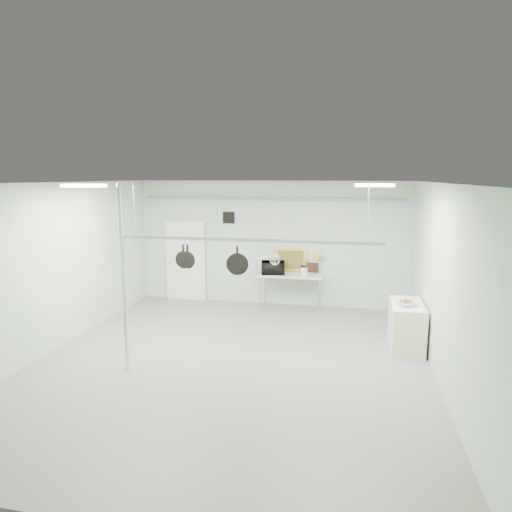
% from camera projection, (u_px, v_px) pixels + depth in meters
% --- Properties ---
extents(floor, '(8.00, 8.00, 0.00)m').
position_uv_depth(floor, '(231.00, 363.00, 8.20)').
color(floor, gray).
rests_on(floor, ground).
extents(ceiling, '(7.00, 8.00, 0.02)m').
position_uv_depth(ceiling, '(229.00, 183.00, 7.65)').
color(ceiling, silver).
rests_on(ceiling, back_wall).
extents(back_wall, '(7.00, 0.02, 3.20)m').
position_uv_depth(back_wall, '(270.00, 243.00, 11.77)').
color(back_wall, '#A1C1B3').
rests_on(back_wall, floor).
extents(right_wall, '(0.02, 8.00, 3.20)m').
position_uv_depth(right_wall, '(443.00, 286.00, 7.21)').
color(right_wall, '#A1C1B3').
rests_on(right_wall, floor).
extents(door, '(1.10, 0.10, 2.20)m').
position_uv_depth(door, '(186.00, 261.00, 12.28)').
color(door, silver).
rests_on(door, floor).
extents(wall_vent, '(0.30, 0.04, 0.30)m').
position_uv_depth(wall_vent, '(229.00, 218.00, 11.86)').
color(wall_vent, black).
rests_on(wall_vent, back_wall).
extents(conduit_pipe, '(6.60, 0.07, 0.07)m').
position_uv_depth(conduit_pipe, '(270.00, 199.00, 11.48)').
color(conduit_pipe, gray).
rests_on(conduit_pipe, back_wall).
extents(chrome_pole, '(0.08, 0.08, 3.20)m').
position_uv_depth(chrome_pole, '(123.00, 279.00, 7.69)').
color(chrome_pole, silver).
rests_on(chrome_pole, floor).
extents(prep_table, '(1.60, 0.70, 0.91)m').
position_uv_depth(prep_table, '(291.00, 277.00, 11.40)').
color(prep_table, silver).
rests_on(prep_table, floor).
extents(side_cabinet, '(0.60, 1.20, 0.90)m').
position_uv_depth(side_cabinet, '(406.00, 326.00, 8.83)').
color(side_cabinet, beige).
rests_on(side_cabinet, floor).
extents(pot_rack, '(4.80, 0.06, 1.00)m').
position_uv_depth(pot_rack, '(245.00, 238.00, 8.06)').
color(pot_rack, '#B7B7BC').
rests_on(pot_rack, ceiling).
extents(light_panel_left, '(0.65, 0.30, 0.05)m').
position_uv_depth(light_panel_left, '(84.00, 186.00, 7.33)').
color(light_panel_left, white).
rests_on(light_panel_left, ceiling).
extents(light_panel_right, '(0.65, 0.30, 0.05)m').
position_uv_depth(light_panel_right, '(375.00, 185.00, 7.74)').
color(light_panel_right, white).
rests_on(light_panel_right, ceiling).
extents(microwave, '(0.64, 0.49, 0.32)m').
position_uv_depth(microwave, '(273.00, 268.00, 11.36)').
color(microwave, black).
rests_on(microwave, prep_table).
extents(coffee_canister, '(0.17, 0.17, 0.21)m').
position_uv_depth(coffee_canister, '(304.00, 271.00, 11.18)').
color(coffee_canister, silver).
rests_on(coffee_canister, prep_table).
extents(painting_large, '(0.79, 0.19, 0.58)m').
position_uv_depth(painting_large, '(290.00, 260.00, 11.64)').
color(painting_large, gold).
rests_on(painting_large, prep_table).
extents(painting_small, '(0.30, 0.09, 0.25)m').
position_uv_depth(painting_small, '(313.00, 267.00, 11.55)').
color(painting_small, black).
rests_on(painting_small, prep_table).
extents(fruit_bowl, '(0.45, 0.45, 0.09)m').
position_uv_depth(fruit_bowl, '(406.00, 303.00, 8.61)').
color(fruit_bowl, white).
rests_on(fruit_bowl, side_cabinet).
extents(skillet_left, '(0.32, 0.08, 0.44)m').
position_uv_depth(skillet_left, '(183.00, 256.00, 8.36)').
color(skillet_left, black).
rests_on(skillet_left, pot_rack).
extents(skillet_mid, '(0.32, 0.14, 0.46)m').
position_uv_depth(skillet_mid, '(188.00, 257.00, 8.34)').
color(skillet_mid, black).
rests_on(skillet_mid, pot_rack).
extents(skillet_right, '(0.40, 0.12, 0.54)m').
position_uv_depth(skillet_right, '(237.00, 261.00, 8.16)').
color(skillet_right, black).
rests_on(skillet_right, pot_rack).
extents(whisk, '(0.22, 0.22, 0.33)m').
position_uv_depth(whisk, '(275.00, 257.00, 8.00)').
color(whisk, '#A7A7AB').
rests_on(whisk, pot_rack).
extents(grater, '(0.09, 0.05, 0.23)m').
position_uv_depth(grater, '(315.00, 255.00, 7.85)').
color(grater, gold).
rests_on(grater, pot_rack).
extents(saucepan, '(0.12, 0.08, 0.23)m').
position_uv_depth(saucepan, '(322.00, 255.00, 7.83)').
color(saucepan, '#BCBCC1').
rests_on(saucepan, pot_rack).
extents(fruit_cluster, '(0.24, 0.24, 0.09)m').
position_uv_depth(fruit_cluster, '(406.00, 301.00, 8.60)').
color(fruit_cluster, '#B72010').
rests_on(fruit_cluster, fruit_bowl).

